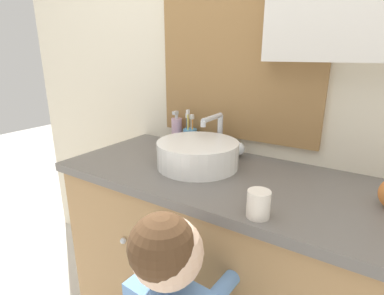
# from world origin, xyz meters

# --- Properties ---
(wall_back) EXTENTS (3.20, 0.18, 2.50)m
(wall_back) POSITION_xyz_m (0.02, 0.62, 1.30)
(wall_back) COLOR beige
(wall_back) RESTS_ON ground_plane
(vanity_counter) EXTENTS (1.34, 0.57, 0.89)m
(vanity_counter) POSITION_xyz_m (0.00, 0.32, 0.45)
(vanity_counter) COLOR #A37A4C
(vanity_counter) RESTS_ON ground_plane
(sink_basin) EXTENTS (0.33, 0.39, 0.19)m
(sink_basin) POSITION_xyz_m (-0.14, 0.34, 0.95)
(sink_basin) COLOR white
(sink_basin) RESTS_ON vanity_counter
(toothbrush_holder) EXTENTS (0.07, 0.07, 0.19)m
(toothbrush_holder) POSITION_xyz_m (-0.31, 0.53, 0.94)
(toothbrush_holder) COLOR #4C93C6
(toothbrush_holder) RESTS_ON vanity_counter
(soap_dispenser) EXTENTS (0.05, 0.05, 0.17)m
(soap_dispenser) POSITION_xyz_m (-0.40, 0.54, 0.96)
(soap_dispenser) COLOR #CCA3BC
(soap_dispenser) RESTS_ON vanity_counter
(drinking_cup) EXTENTS (0.07, 0.07, 0.08)m
(drinking_cup) POSITION_xyz_m (0.21, 0.09, 0.93)
(drinking_cup) COLOR silver
(drinking_cup) RESTS_ON vanity_counter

